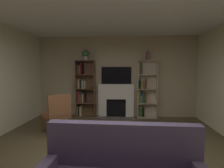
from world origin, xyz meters
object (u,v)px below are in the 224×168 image
(potted_plant, at_px, (85,55))
(armchair, at_px, (57,113))
(vase_with_flowers, at_px, (148,55))
(bookshelf_right, at_px, (145,90))
(tv, at_px, (116,75))
(fireplace, at_px, (116,99))
(bookshelf_left, at_px, (84,89))

(potted_plant, distance_m, armchair, 2.39)
(vase_with_flowers, bearing_deg, bookshelf_right, 144.06)
(tv, bearing_deg, potted_plant, -173.50)
(fireplace, xyz_separation_m, potted_plant, (-1.05, -0.03, 1.54))
(tv, distance_m, bookshelf_right, 1.10)
(tv, height_order, bookshelf_left, bookshelf_left)
(fireplace, bearing_deg, potted_plant, -178.31)
(vase_with_flowers, bearing_deg, armchair, -144.84)
(bookshelf_left, bearing_deg, bookshelf_right, 0.71)
(tv, height_order, potted_plant, potted_plant)
(potted_plant, height_order, vase_with_flowers, vase_with_flowers)
(fireplace, bearing_deg, bookshelf_left, -179.84)
(potted_plant, relative_size, armchair, 0.34)
(tv, bearing_deg, vase_with_flowers, -6.48)
(tv, xyz_separation_m, vase_with_flowers, (1.05, -0.12, 0.68))
(tv, relative_size, vase_with_flowers, 2.31)
(potted_plant, xyz_separation_m, armchair, (-0.35, -1.73, -1.61))
(bookshelf_right, distance_m, vase_with_flowers, 1.18)
(tv, relative_size, bookshelf_right, 0.53)
(fireplace, height_order, bookshelf_right, bookshelf_right)
(vase_with_flowers, bearing_deg, bookshelf_left, 179.28)
(armchair, bearing_deg, vase_with_flowers, 35.16)
(fireplace, height_order, potted_plant, potted_plant)
(armchair, bearing_deg, tv, 52.79)
(potted_plant, height_order, armchair, potted_plant)
(fireplace, height_order, vase_with_flowers, vase_with_flowers)
(bookshelf_left, height_order, potted_plant, potted_plant)
(tv, distance_m, potted_plant, 1.28)
(bookshelf_right, xyz_separation_m, potted_plant, (-2.03, -0.05, 1.22))
(bookshelf_right, distance_m, armchair, 3.01)
(fireplace, xyz_separation_m, vase_with_flowers, (1.05, -0.03, 1.50))
(vase_with_flowers, height_order, armchair, vase_with_flowers)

